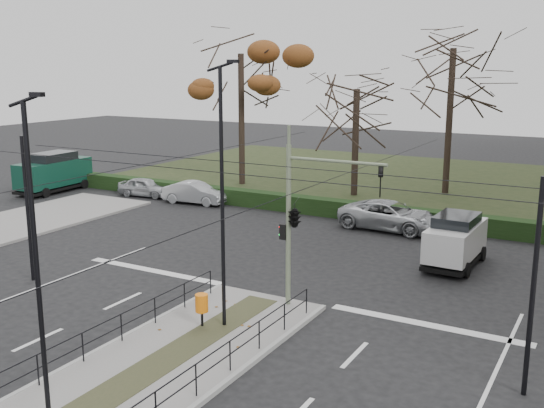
% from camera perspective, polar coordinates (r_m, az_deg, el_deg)
% --- Properties ---
extents(ground, '(140.00, 140.00, 0.00)m').
position_cam_1_polar(ground, '(20.77, -7.16, -12.62)').
color(ground, black).
rests_on(ground, ground).
extents(median_island, '(4.40, 15.00, 0.14)m').
position_cam_1_polar(median_island, '(19.00, -11.79, -15.05)').
color(median_island, slate).
rests_on(median_island, ground).
extents(park, '(38.00, 26.00, 0.10)m').
position_cam_1_polar(park, '(50.89, 8.91, 2.36)').
color(park, black).
rests_on(park, ground).
extents(hedge, '(38.00, 1.00, 1.00)m').
position_cam_1_polar(hedge, '(38.74, 1.97, 0.06)').
color(hedge, black).
rests_on(hedge, ground).
extents(median_railing, '(4.14, 13.24, 0.92)m').
position_cam_1_polar(median_railing, '(18.54, -12.12, -12.67)').
color(median_railing, black).
rests_on(median_railing, median_island).
extents(catenary, '(20.00, 34.00, 6.00)m').
position_cam_1_polar(catenary, '(20.85, -4.78, -2.45)').
color(catenary, black).
rests_on(catenary, ground).
extents(traffic_light, '(3.99, 2.28, 5.87)m').
position_cam_1_polar(traffic_light, '(22.54, 2.26, -0.93)').
color(traffic_light, slate).
rests_on(traffic_light, median_island).
extents(litter_bin, '(0.44, 0.44, 1.13)m').
position_cam_1_polar(litter_bin, '(21.60, -6.32, -8.86)').
color(litter_bin, black).
rests_on(litter_bin, median_island).
extents(streetlamp_median_near, '(0.67, 0.14, 8.04)m').
position_cam_1_polar(streetlamp_median_near, '(15.27, -20.28, -5.59)').
color(streetlamp_median_near, black).
rests_on(streetlamp_median_near, median_island).
extents(streetlamp_median_far, '(0.73, 0.15, 8.76)m').
position_cam_1_polar(streetlamp_median_far, '(20.58, -4.45, 0.71)').
color(streetlamp_median_far, black).
rests_on(streetlamp_median_far, median_island).
extents(parked_car_first, '(3.93, 1.96, 1.29)m').
position_cam_1_polar(parked_car_first, '(44.03, -11.31, 1.50)').
color(parked_car_first, '#A1A5A9').
rests_on(parked_car_first, ground).
extents(parked_car_second, '(4.38, 1.93, 1.40)m').
position_cam_1_polar(parked_car_second, '(41.23, -6.92, 1.01)').
color(parked_car_second, '#A1A5A9').
rests_on(parked_car_second, ground).
extents(parked_car_fourth, '(5.68, 2.87, 1.54)m').
position_cam_1_polar(parked_car_fourth, '(34.99, 10.56, -1.03)').
color(parked_car_fourth, '#A1A5A9').
rests_on(parked_car_fourth, ground).
extents(white_van, '(2.10, 4.36, 2.33)m').
position_cam_1_polar(white_van, '(29.25, 16.13, -3.05)').
color(white_van, silver).
rests_on(white_van, ground).
extents(green_van, '(2.46, 5.76, 2.77)m').
position_cam_1_polar(green_van, '(47.26, -18.99, 2.76)').
color(green_van, '#0B3225').
rests_on(green_van, ground).
extents(rust_tree, '(7.87, 7.87, 12.43)m').
position_cam_1_polar(rust_tree, '(46.68, -2.81, 13.30)').
color(rust_tree, black).
rests_on(rust_tree, park).
extents(bare_tree_center, '(7.63, 7.63, 12.95)m').
position_cam_1_polar(bare_tree_center, '(44.81, 15.91, 12.38)').
color(bare_tree_center, black).
rests_on(bare_tree_center, park).
extents(bare_tree_near, '(6.64, 6.64, 9.44)m').
position_cam_1_polar(bare_tree_near, '(42.88, 7.60, 9.48)').
color(bare_tree_near, black).
rests_on(bare_tree_near, park).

